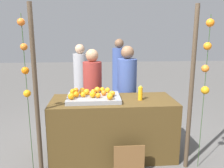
# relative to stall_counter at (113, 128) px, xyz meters

# --- Properties ---
(ground_plane) EXTENTS (24.00, 24.00, 0.00)m
(ground_plane) POSITION_rel_stall_counter_xyz_m (0.00, 0.00, -0.43)
(ground_plane) COLOR #565451
(stall_counter) EXTENTS (1.80, 0.76, 0.87)m
(stall_counter) POSITION_rel_stall_counter_xyz_m (0.00, 0.00, 0.00)
(stall_counter) COLOR #4C3819
(stall_counter) RESTS_ON ground_plane
(orange_tray) EXTENTS (0.76, 0.54, 0.06)m
(orange_tray) POSITION_rel_stall_counter_xyz_m (-0.28, 0.01, 0.46)
(orange_tray) COLOR gray
(orange_tray) RESTS_ON stall_counter
(orange_0) EXTENTS (0.07, 0.07, 0.07)m
(orange_0) POSITION_rel_stall_counter_xyz_m (-0.21, -0.10, 0.53)
(orange_0) COLOR orange
(orange_0) RESTS_ON orange_tray
(orange_1) EXTENTS (0.09, 0.09, 0.09)m
(orange_1) POSITION_rel_stall_counter_xyz_m (-0.58, -0.16, 0.54)
(orange_1) COLOR orange
(orange_1) RESTS_ON orange_tray
(orange_2) EXTENTS (0.08, 0.08, 0.08)m
(orange_2) POSITION_rel_stall_counter_xyz_m (-0.54, 0.19, 0.54)
(orange_2) COLOR orange
(orange_2) RESTS_ON orange_tray
(orange_3) EXTENTS (0.09, 0.09, 0.09)m
(orange_3) POSITION_rel_stall_counter_xyz_m (-0.58, 0.09, 0.54)
(orange_3) COLOR orange
(orange_3) RESTS_ON orange_tray
(orange_4) EXTENTS (0.08, 0.08, 0.08)m
(orange_4) POSITION_rel_stall_counter_xyz_m (-0.05, -0.11, 0.53)
(orange_4) COLOR orange
(orange_4) RESTS_ON orange_tray
(orange_5) EXTENTS (0.09, 0.09, 0.09)m
(orange_5) POSITION_rel_stall_counter_xyz_m (-0.38, 0.06, 0.54)
(orange_5) COLOR orange
(orange_5) RESTS_ON orange_tray
(orange_6) EXTENTS (0.08, 0.08, 0.08)m
(orange_6) POSITION_rel_stall_counter_xyz_m (-0.01, -0.03, 0.53)
(orange_6) COLOR orange
(orange_6) RESTS_ON orange_tray
(orange_7) EXTENTS (0.09, 0.09, 0.09)m
(orange_7) POSITION_rel_stall_counter_xyz_m (-0.52, -0.05, 0.54)
(orange_7) COLOR orange
(orange_7) RESTS_ON orange_tray
(orange_8) EXTENTS (0.08, 0.08, 0.08)m
(orange_8) POSITION_rel_stall_counter_xyz_m (-0.06, -0.20, 0.54)
(orange_8) COLOR orange
(orange_8) RESTS_ON orange_tray
(orange_9) EXTENTS (0.09, 0.09, 0.09)m
(orange_9) POSITION_rel_stall_counter_xyz_m (-0.45, 0.16, 0.54)
(orange_9) COLOR orange
(orange_9) RESTS_ON orange_tray
(orange_10) EXTENTS (0.07, 0.07, 0.07)m
(orange_10) POSITION_rel_stall_counter_xyz_m (-0.28, 0.12, 0.53)
(orange_10) COLOR orange
(orange_10) RESTS_ON orange_tray
(orange_11) EXTENTS (0.08, 0.08, 0.08)m
(orange_11) POSITION_rel_stall_counter_xyz_m (-0.14, 0.22, 0.53)
(orange_11) COLOR orange
(orange_11) RESTS_ON orange_tray
(orange_12) EXTENTS (0.08, 0.08, 0.08)m
(orange_12) POSITION_rel_stall_counter_xyz_m (-0.06, 0.18, 0.53)
(orange_12) COLOR orange
(orange_12) RESTS_ON orange_tray
(orange_13) EXTENTS (0.08, 0.08, 0.08)m
(orange_13) POSITION_rel_stall_counter_xyz_m (-0.13, 0.02, 0.53)
(orange_13) COLOR orange
(orange_13) RESTS_ON orange_tray
(orange_14) EXTENTS (0.08, 0.08, 0.08)m
(orange_14) POSITION_rel_stall_counter_xyz_m (-0.45, 0.08, 0.54)
(orange_14) COLOR orange
(orange_14) RESTS_ON orange_tray
(orange_15) EXTENTS (0.09, 0.09, 0.09)m
(orange_15) POSITION_rel_stall_counter_xyz_m (-0.22, 0.19, 0.54)
(orange_15) COLOR orange
(orange_15) RESTS_ON orange_tray
(orange_16) EXTENTS (0.08, 0.08, 0.08)m
(orange_16) POSITION_rel_stall_counter_xyz_m (-0.43, -0.04, 0.53)
(orange_16) COLOR orange
(orange_16) RESTS_ON orange_tray
(orange_17) EXTENTS (0.09, 0.09, 0.09)m
(orange_17) POSITION_rel_stall_counter_xyz_m (-0.29, -0.08, 0.54)
(orange_17) COLOR orange
(orange_17) RESTS_ON orange_tray
(juice_bottle) EXTENTS (0.06, 0.06, 0.21)m
(juice_bottle) POSITION_rel_stall_counter_xyz_m (0.39, -0.05, 0.53)
(juice_bottle) COLOR #F8A415
(juice_bottle) RESTS_ON stall_counter
(chalkboard_sign) EXTENTS (0.40, 0.03, 0.43)m
(chalkboard_sign) POSITION_rel_stall_counter_xyz_m (0.16, -0.54, -0.23)
(chalkboard_sign) COLOR brown
(chalkboard_sign) RESTS_ON ground_plane
(vendor_left) EXTENTS (0.31, 0.31, 1.56)m
(vendor_left) POSITION_rel_stall_counter_xyz_m (-0.29, 0.60, 0.29)
(vendor_left) COLOR maroon
(vendor_left) RESTS_ON ground_plane
(vendor_right) EXTENTS (0.32, 0.32, 1.62)m
(vendor_right) POSITION_rel_stall_counter_xyz_m (0.29, 0.59, 0.32)
(vendor_right) COLOR #384C8C
(vendor_right) RESTS_ON ground_plane
(crowd_person_0) EXTENTS (0.32, 0.32, 1.59)m
(crowd_person_0) POSITION_rel_stall_counter_xyz_m (-0.57, 2.00, 0.30)
(crowd_person_0) COLOR #99999E
(crowd_person_0) RESTS_ON ground_plane
(crowd_person_1) EXTENTS (0.34, 0.34, 1.70)m
(crowd_person_1) POSITION_rel_stall_counter_xyz_m (0.38, 2.55, 0.35)
(crowd_person_1) COLOR #384C8C
(crowd_person_1) RESTS_ON ground_plane
(canopy_post_left) EXTENTS (0.06, 0.06, 2.16)m
(canopy_post_left) POSITION_rel_stall_counter_xyz_m (-0.98, -0.42, 0.65)
(canopy_post_left) COLOR #473828
(canopy_post_left) RESTS_ON ground_plane
(canopy_post_right) EXTENTS (0.06, 0.06, 2.16)m
(canopy_post_right) POSITION_rel_stall_counter_xyz_m (0.98, -0.42, 0.65)
(canopy_post_right) COLOR #473828
(canopy_post_right) RESTS_ON ground_plane
(garland_strand_left) EXTENTS (0.09, 0.11, 2.04)m
(garland_strand_left) POSITION_rel_stall_counter_xyz_m (-1.08, -0.42, 1.04)
(garland_strand_left) COLOR #2D4C23
(garland_strand_left) RESTS_ON ground_plane
(garland_strand_right) EXTENTS (0.12, 0.11, 2.04)m
(garland_strand_right) POSITION_rel_stall_counter_xyz_m (1.15, -0.43, 1.05)
(garland_strand_right) COLOR #2D4C23
(garland_strand_right) RESTS_ON ground_plane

